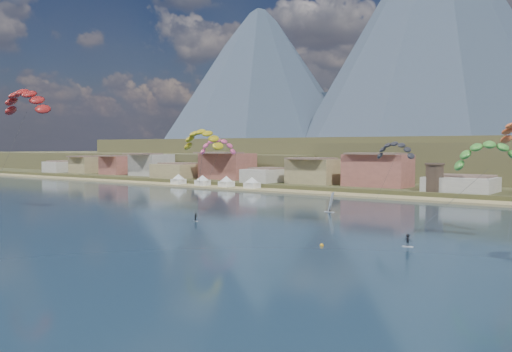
# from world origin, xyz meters

# --- Properties ---
(ground) EXTENTS (2400.00, 2400.00, 0.00)m
(ground) POSITION_xyz_m (0.00, 0.00, 0.00)
(ground) COLOR black
(ground) RESTS_ON ground
(beach) EXTENTS (2200.00, 12.00, 0.90)m
(beach) POSITION_xyz_m (0.00, 106.00, 0.25)
(beach) COLOR tan
(beach) RESTS_ON ground
(town) EXTENTS (400.00, 24.00, 12.00)m
(town) POSITION_xyz_m (-40.00, 122.00, 8.00)
(town) COLOR beige
(town) RESTS_ON ground
(watchtower) EXTENTS (5.82, 5.82, 8.60)m
(watchtower) POSITION_xyz_m (5.00, 114.00, 6.37)
(watchtower) COLOR #47382D
(watchtower) RESTS_ON ground
(beach_tents) EXTENTS (43.40, 6.40, 5.00)m
(beach_tents) POSITION_xyz_m (-76.25, 106.00, 3.71)
(beach_tents) COLOR white
(beach_tents) RESTS_ON ground
(kitesurfer_red) EXTENTS (13.68, 17.13, 30.64)m
(kitesurfer_red) POSITION_xyz_m (-55.74, 18.95, 26.56)
(kitesurfer_red) COLOR silver
(kitesurfer_red) RESTS_ON ground
(kitesurfer_yellow) EXTENTS (13.19, 12.73, 21.67)m
(kitesurfer_yellow) POSITION_xyz_m (-23.74, 43.16, 17.78)
(kitesurfer_yellow) COLOR silver
(kitesurfer_yellow) RESTS_ON ground
(kitesurfer_green) EXTENTS (15.44, 15.41, 19.72)m
(kitesurfer_green) POSITION_xyz_m (38.45, 42.72, 14.61)
(kitesurfer_green) COLOR silver
(kitesurfer_green) RESTS_ON ground
(distant_kite_pink) EXTENTS (10.38, 8.64, 19.49)m
(distant_kite_pink) POSITION_xyz_m (-35.45, 61.74, 16.31)
(distant_kite_pink) COLOR #262626
(distant_kite_pink) RESTS_ON ground
(distant_kite_dark) EXTENTS (9.71, 6.06, 18.46)m
(distant_kite_dark) POSITION_xyz_m (8.18, 77.09, 15.31)
(distant_kite_dark) COLOR #262626
(distant_kite_dark) RESTS_ON ground
(windsurfer) EXTENTS (2.76, 3.05, 4.73)m
(windsurfer) POSITION_xyz_m (-2.50, 64.28, 1.50)
(windsurfer) COLOR silver
(windsurfer) RESTS_ON ground
(buoy) EXTENTS (0.60, 0.60, 0.60)m
(buoy) POSITION_xyz_m (18.86, 24.09, 0.10)
(buoy) COLOR orange
(buoy) RESTS_ON ground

